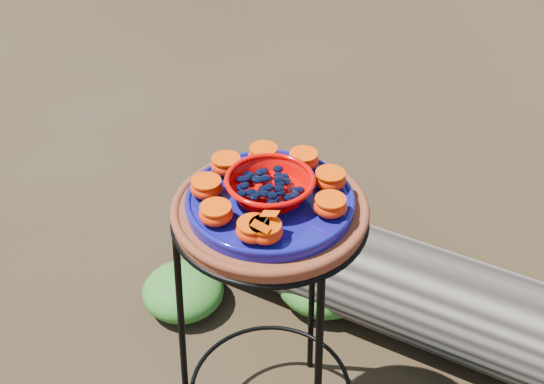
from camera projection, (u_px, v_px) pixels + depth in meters
The scene contains 18 objects.
plant_stand at pixel (270, 334), 1.59m from camera, with size 0.44×0.44×0.70m, color black, non-canonical shape.
terracotta_saucer at pixel (270, 212), 1.37m from camera, with size 0.39×0.39×0.03m, color #5A190E.
cobalt_plate at pixel (270, 202), 1.36m from camera, with size 0.34×0.34×0.02m, color #110B5A.
red_bowl at pixel (270, 188), 1.34m from camera, with size 0.17×0.17×0.05m, color #C30200, non-canonical shape.
glass_gems at pixel (270, 174), 1.32m from camera, with size 0.13×0.13×0.02m, color black, non-canonical shape.
orange_half_0 at pixel (265, 231), 1.24m from camera, with size 0.07×0.07×0.04m, color red.
orange_half_1 at pixel (330, 206), 1.30m from camera, with size 0.07×0.07×0.04m, color red.
orange_half_2 at pixel (330, 180), 1.37m from camera, with size 0.07×0.07×0.04m, color red.
orange_half_3 at pixel (303, 160), 1.42m from camera, with size 0.07×0.07×0.04m, color red.
orange_half_4 at pixel (264, 155), 1.44m from camera, with size 0.07×0.07×0.04m, color red.
orange_half_5 at pixel (226, 165), 1.41m from camera, with size 0.07×0.07×0.04m, color red.
orange_half_6 at pixel (207, 188), 1.35m from camera, with size 0.07×0.07×0.04m, color red.
orange_half_7 at pixel (216, 214), 1.28m from camera, with size 0.07×0.07×0.04m, color red.
orange_half_8 at pixel (253, 230), 1.24m from camera, with size 0.07×0.07×0.04m, color red.
butterfly at pixel (265, 221), 1.23m from camera, with size 0.07×0.05×0.01m, color #D73B00, non-canonical shape.
driftwood_log at pixel (453, 306), 1.94m from camera, with size 1.57×0.41×0.29m, color black, non-canonical shape.
foliage_left at pixel (183, 290), 2.11m from camera, with size 0.25×0.25×0.13m, color #274D1C.
foliage_back at pixel (325, 278), 2.13m from camera, with size 0.31×0.31×0.15m, color #274D1C.
Camera 1 is at (0.55, -0.92, 1.58)m, focal length 45.00 mm.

